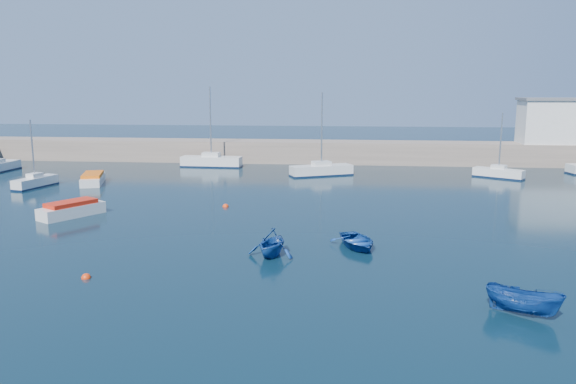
# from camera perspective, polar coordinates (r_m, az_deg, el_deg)

# --- Properties ---
(ground) EXTENTS (220.00, 220.00, 0.00)m
(ground) POSITION_cam_1_polar(r_m,az_deg,el_deg) (24.76, -5.13, -11.19)
(ground) COLOR black
(ground) RESTS_ON ground
(back_wall) EXTENTS (96.00, 4.50, 2.60)m
(back_wall) POSITION_cam_1_polar(r_m,az_deg,el_deg) (69.14, 2.03, 4.12)
(back_wall) COLOR gray
(back_wall) RESTS_ON ground
(harbor_office) EXTENTS (10.00, 4.00, 5.00)m
(harbor_office) POSITION_cam_1_polar(r_m,az_deg,el_deg) (73.27, 26.33, 6.38)
(harbor_office) COLOR silver
(harbor_office) RESTS_ON back_wall
(sailboat_3) EXTENTS (2.33, 4.77, 6.23)m
(sailboat_3) POSITION_cam_1_polar(r_m,az_deg,el_deg) (56.85, -24.29, 0.95)
(sailboat_3) COLOR silver
(sailboat_3) RESTS_ON ground
(sailboat_5) EXTENTS (7.04, 2.25, 9.19)m
(sailboat_5) POSITION_cam_1_polar(r_m,az_deg,el_deg) (65.91, -7.78, 3.14)
(sailboat_5) COLOR silver
(sailboat_5) RESTS_ON ground
(sailboat_6) EXTENTS (6.71, 4.40, 8.60)m
(sailboat_6) POSITION_cam_1_polar(r_m,az_deg,el_deg) (58.87, 3.40, 2.26)
(sailboat_6) COLOR silver
(sailboat_6) RESTS_ON ground
(sailboat_7) EXTENTS (4.89, 3.83, 6.62)m
(sailboat_7) POSITION_cam_1_polar(r_m,az_deg,el_deg) (61.10, 20.59, 1.84)
(sailboat_7) COLOR silver
(sailboat_7) RESTS_ON ground
(motorboat_1) EXTENTS (3.78, 4.78, 1.13)m
(motorboat_1) POSITION_cam_1_polar(r_m,az_deg,el_deg) (43.16, -21.13, -1.64)
(motorboat_1) COLOR silver
(motorboat_1) RESTS_ON ground
(motorboat_2) EXTENTS (3.20, 5.33, 1.04)m
(motorboat_2) POSITION_cam_1_polar(r_m,az_deg,el_deg) (56.99, -19.21, 1.29)
(motorboat_2) COLOR silver
(motorboat_2) RESTS_ON ground
(dinghy_center) EXTENTS (3.61, 4.23, 0.74)m
(dinghy_center) POSITION_cam_1_polar(r_m,az_deg,el_deg) (32.89, 7.03, -4.99)
(dinghy_center) COLOR navy
(dinghy_center) RESTS_ON ground
(dinghy_left) EXTENTS (3.16, 3.47, 1.56)m
(dinghy_left) POSITION_cam_1_polar(r_m,az_deg,el_deg) (30.89, -1.67, -5.15)
(dinghy_left) COLOR navy
(dinghy_left) RESTS_ON ground
(dinghy_right) EXTENTS (3.26, 2.55, 1.19)m
(dinghy_right) POSITION_cam_1_polar(r_m,az_deg,el_deg) (25.14, 22.83, -10.22)
(dinghy_right) COLOR navy
(dinghy_right) RESTS_ON ground
(buoy_0) EXTENTS (0.47, 0.47, 0.47)m
(buoy_0) POSITION_cam_1_polar(r_m,az_deg,el_deg) (29.39, -19.82, -8.23)
(buoy_0) COLOR red
(buoy_0) RESTS_ON ground
(buoy_1) EXTENTS (0.44, 0.44, 0.44)m
(buoy_1) POSITION_cam_1_polar(r_m,az_deg,el_deg) (32.60, 7.03, -5.80)
(buoy_1) COLOR red
(buoy_1) RESTS_ON ground
(buoy_3) EXTENTS (0.49, 0.49, 0.49)m
(buoy_3) POSITION_cam_1_polar(r_m,az_deg,el_deg) (43.82, -6.35, -1.51)
(buoy_3) COLOR red
(buoy_3) RESTS_ON ground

